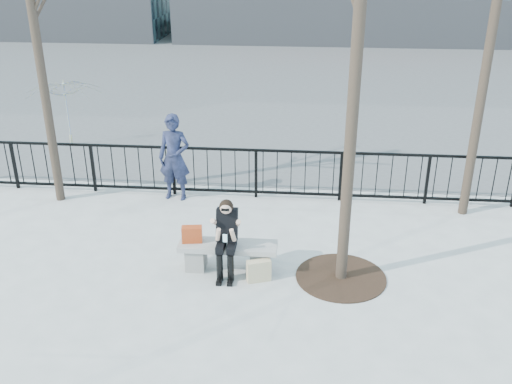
{
  "coord_description": "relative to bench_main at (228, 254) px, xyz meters",
  "views": [
    {
      "loc": [
        1.23,
        -8.27,
        5.16
      ],
      "look_at": [
        0.4,
        0.8,
        1.1
      ],
      "focal_mm": 40.0,
      "sensor_mm": 36.0,
      "label": 1
    }
  ],
  "objects": [
    {
      "name": "tree_grate",
      "position": [
        1.9,
        -0.1,
        -0.29
      ],
      "size": [
        1.5,
        1.5,
        0.02
      ],
      "primitive_type": "cylinder",
      "color": "black",
      "rests_on": "ground"
    },
    {
      "name": "standing_man",
      "position": [
        -1.52,
        2.8,
        0.63
      ],
      "size": [
        0.72,
        0.51,
        1.87
      ],
      "primitive_type": "imported",
      "rotation": [
        0.0,
        0.0,
        -0.09
      ],
      "color": "black",
      "rests_on": "ground"
    },
    {
      "name": "handbag",
      "position": [
        -0.61,
        0.02,
        0.33
      ],
      "size": [
        0.36,
        0.21,
        0.28
      ],
      "primitive_type": "cube",
      "rotation": [
        0.0,
        0.0,
        0.15
      ],
      "color": "#A73714",
      "rests_on": "bench_main"
    },
    {
      "name": "street_surface",
      "position": [
        0.0,
        15.0,
        -0.3
      ],
      "size": [
        60.0,
        23.0,
        0.01
      ],
      "primitive_type": "cube",
      "color": "#474747",
      "rests_on": "ground"
    },
    {
      "name": "bench_main",
      "position": [
        0.0,
        0.0,
        0.0
      ],
      "size": [
        1.65,
        0.46,
        0.49
      ],
      "color": "slate",
      "rests_on": "ground"
    },
    {
      "name": "ground",
      "position": [
        0.0,
        0.0,
        -0.3
      ],
      "size": [
        120.0,
        120.0,
        0.0
      ],
      "primitive_type": "plane",
      "color": "gray",
      "rests_on": "ground"
    },
    {
      "name": "railing",
      "position": [
        0.0,
        3.0,
        0.25
      ],
      "size": [
        14.0,
        0.06,
        1.1
      ],
      "color": "black",
      "rests_on": "ground"
    },
    {
      "name": "seated_woman",
      "position": [
        0.0,
        -0.16,
        0.37
      ],
      "size": [
        0.5,
        0.64,
        1.34
      ],
      "color": "black",
      "rests_on": "ground"
    },
    {
      "name": "shopping_bag",
      "position": [
        0.55,
        -0.31,
        -0.12
      ],
      "size": [
        0.42,
        0.27,
        0.37
      ],
      "primitive_type": "cube",
      "rotation": [
        0.0,
        0.0,
        0.34
      ],
      "color": "beige",
      "rests_on": "ground"
    },
    {
      "name": "vendor_umbrella",
      "position": [
        -5.14,
        5.91,
        0.6
      ],
      "size": [
        2.16,
        2.19,
        1.79
      ],
      "primitive_type": "imported",
      "rotation": [
        0.0,
        0.0,
        -0.11
      ],
      "color": "yellow",
      "rests_on": "ground"
    }
  ]
}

